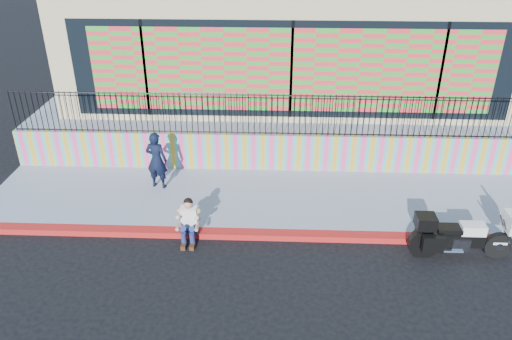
{
  "coord_description": "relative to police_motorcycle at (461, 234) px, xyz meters",
  "views": [
    {
      "loc": [
        -0.43,
        -9.75,
        6.96
      ],
      "look_at": [
        -0.89,
        1.2,
        1.18
      ],
      "focal_mm": 35.0,
      "sensor_mm": 36.0,
      "label": 1
    }
  ],
  "objects": [
    {
      "name": "storefront_building",
      "position": [
        -3.7,
        8.67,
        2.66
      ],
      "size": [
        14.0,
        8.06,
        4.0
      ],
      "color": "tan",
      "rests_on": "elevated_platform"
    },
    {
      "name": "police_officer",
      "position": [
        -7.3,
        2.62,
        0.36
      ],
      "size": [
        0.65,
        0.5,
        1.61
      ],
      "primitive_type": "imported",
      "rotation": [
        0.0,
        0.0,
        2.94
      ],
      "color": "black",
      "rests_on": "sidewalk"
    },
    {
      "name": "red_curb",
      "position": [
        -3.7,
        0.54,
        -0.52
      ],
      "size": [
        16.0,
        0.3,
        0.15
      ],
      "primitive_type": "cube",
      "color": "red",
      "rests_on": "ground"
    },
    {
      "name": "police_motorcycle",
      "position": [
        0.0,
        0.0,
        0.0
      ],
      "size": [
        2.27,
        0.75,
        1.41
      ],
      "color": "black",
      "rests_on": "ground"
    },
    {
      "name": "seated_man",
      "position": [
        -6.09,
        0.32,
        -0.14
      ],
      "size": [
        0.54,
        0.71,
        1.06
      ],
      "color": "navy",
      "rests_on": "ground"
    },
    {
      "name": "sidewalk",
      "position": [
        -3.7,
        2.19,
        -0.52
      ],
      "size": [
        16.0,
        3.0,
        0.15
      ],
      "primitive_type": "cube",
      "color": "#939BB0",
      "rests_on": "ground"
    },
    {
      "name": "elevated_platform",
      "position": [
        -3.7,
        8.89,
        0.03
      ],
      "size": [
        16.0,
        10.0,
        1.25
      ],
      "primitive_type": "cube",
      "color": "#939BB0",
      "rests_on": "ground"
    },
    {
      "name": "metal_fence",
      "position": [
        -3.7,
        3.79,
        1.26
      ],
      "size": [
        15.8,
        0.04,
        1.2
      ],
      "primitive_type": null,
      "color": "black",
      "rests_on": "mural_wall"
    },
    {
      "name": "mural_wall",
      "position": [
        -3.7,
        3.79,
        0.11
      ],
      "size": [
        16.0,
        0.2,
        1.1
      ],
      "primitive_type": "cube",
      "color": "#FF4387",
      "rests_on": "sidewalk"
    },
    {
      "name": "ground",
      "position": [
        -3.7,
        0.54,
        -0.59
      ],
      "size": [
        90.0,
        90.0,
        0.0
      ],
      "primitive_type": "plane",
      "color": "black",
      "rests_on": "ground"
    }
  ]
}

